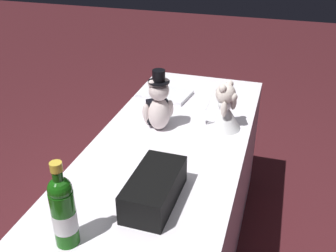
# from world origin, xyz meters

# --- Properties ---
(reception_table) EXTENTS (1.80, 0.71, 0.77)m
(reception_table) POSITION_xyz_m (0.00, 0.00, 0.39)
(reception_table) COLOR white
(reception_table) RESTS_ON ground_plane
(teddy_bear_groom) EXTENTS (0.16, 0.15, 0.31)m
(teddy_bear_groom) POSITION_xyz_m (-0.15, -0.09, 0.90)
(teddy_bear_groom) COLOR beige
(teddy_bear_groom) RESTS_ON reception_table
(teddy_bear_bride) EXTENTS (0.19, 0.23, 0.24)m
(teddy_bear_bride) POSITION_xyz_m (-0.25, 0.20, 0.88)
(teddy_bear_bride) COLOR white
(teddy_bear_bride) RESTS_ON reception_table
(champagne_bottle) EXTENTS (0.08, 0.08, 0.31)m
(champagne_bottle) POSITION_xyz_m (0.68, -0.14, 0.91)
(champagne_bottle) COLOR #15540F
(champagne_bottle) RESTS_ON reception_table
(signing_pen) EXTENTS (0.07, 0.12, 0.01)m
(signing_pen) POSITION_xyz_m (-0.49, 0.17, 0.78)
(signing_pen) COLOR maroon
(signing_pen) RESTS_ON reception_table
(gift_case_black) EXTENTS (0.33, 0.17, 0.12)m
(gift_case_black) POSITION_xyz_m (0.40, 0.07, 0.83)
(gift_case_black) COLOR black
(gift_case_black) RESTS_ON reception_table
(guestbook) EXTENTS (0.24, 0.31, 0.02)m
(guestbook) POSITION_xyz_m (-0.52, -0.18, 0.79)
(guestbook) COLOR white
(guestbook) RESTS_ON reception_table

